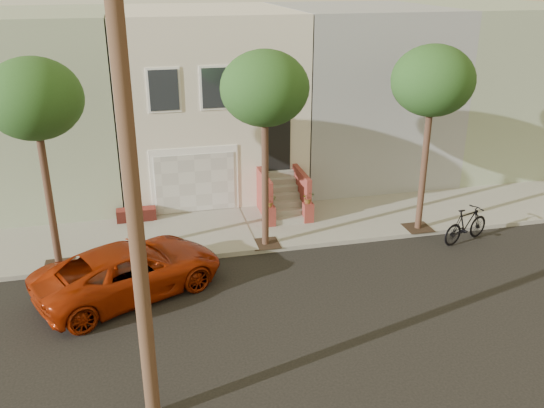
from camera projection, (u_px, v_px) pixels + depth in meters
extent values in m
plane|color=black|center=(261.00, 314.00, 15.61)|extent=(90.00, 90.00, 0.00)
cube|color=gray|center=(228.00, 231.00, 20.40)|extent=(40.00, 3.70, 0.15)
cube|color=beige|center=(203.00, 96.00, 24.34)|extent=(7.00, 8.00, 7.00)
cube|color=#97AB8A|center=(31.00, 105.00, 22.87)|extent=(6.50, 8.00, 7.00)
cube|color=gray|center=(356.00, 89.00, 25.80)|extent=(6.50, 8.00, 7.00)
cube|color=#97AB8A|center=(487.00, 83.00, 27.20)|extent=(6.50, 8.00, 7.00)
cube|color=white|center=(195.00, 180.00, 21.40)|extent=(3.20, 0.12, 2.50)
cube|color=silver|center=(195.00, 183.00, 21.38)|extent=(2.90, 0.06, 2.20)
cube|color=gray|center=(203.00, 231.00, 20.18)|extent=(3.20, 3.70, 0.02)
cube|color=maroon|center=(136.00, 214.00, 21.02)|extent=(1.40, 0.45, 0.44)
cube|color=black|center=(277.00, 145.00, 21.59)|extent=(1.00, 0.06, 2.00)
cube|color=#3F4751|center=(164.00, 90.00, 19.90)|extent=(1.00, 0.06, 1.40)
cube|color=white|center=(164.00, 90.00, 19.92)|extent=(1.15, 0.05, 1.55)
cube|color=#3F4751|center=(216.00, 88.00, 20.29)|extent=(1.00, 0.06, 1.40)
cube|color=white|center=(216.00, 88.00, 20.31)|extent=(1.15, 0.05, 1.55)
cube|color=#3F4751|center=(266.00, 86.00, 20.68)|extent=(1.00, 0.06, 1.40)
cube|color=white|center=(266.00, 86.00, 20.70)|extent=(1.15, 0.05, 1.55)
cube|color=gray|center=(289.00, 220.00, 20.84)|extent=(1.20, 0.28, 0.20)
cube|color=gray|center=(287.00, 212.00, 21.02)|extent=(1.20, 0.28, 0.20)
cube|color=gray|center=(285.00, 204.00, 21.19)|extent=(1.20, 0.28, 0.20)
cube|color=gray|center=(283.00, 196.00, 21.37)|extent=(1.20, 0.28, 0.20)
cube|color=gray|center=(281.00, 189.00, 21.55)|extent=(1.20, 0.28, 0.20)
cube|color=gray|center=(279.00, 181.00, 21.73)|extent=(1.20, 0.28, 0.20)
cube|color=gray|center=(278.00, 174.00, 21.90)|extent=(1.20, 0.28, 0.20)
cube|color=maroon|center=(265.00, 195.00, 21.18)|extent=(0.18, 1.96, 1.60)
cube|color=maroon|center=(301.00, 192.00, 21.49)|extent=(0.18, 1.96, 1.60)
cube|color=maroon|center=(270.00, 216.00, 20.56)|extent=(0.35, 0.35, 0.70)
imported|color=#21491A|center=(270.00, 201.00, 20.34)|extent=(0.40, 0.35, 0.45)
cube|color=maroon|center=(308.00, 212.00, 20.86)|extent=(0.35, 0.35, 0.70)
imported|color=#21491A|center=(308.00, 197.00, 20.65)|extent=(0.41, 0.35, 0.45)
cube|color=#2D2116|center=(59.00, 265.00, 17.88)|extent=(0.90, 0.90, 0.02)
cylinder|color=#3D261B|center=(50.00, 202.00, 17.10)|extent=(0.22, 0.22, 4.20)
ellipsoid|color=#21491A|center=(34.00, 99.00, 15.95)|extent=(2.70, 2.57, 2.29)
cube|color=#2D2116|center=(265.00, 244.00, 19.28)|extent=(0.90, 0.90, 0.02)
cylinder|color=#3D261B|center=(265.00, 184.00, 18.50)|extent=(0.22, 0.22, 4.20)
ellipsoid|color=#21491A|center=(265.00, 88.00, 17.35)|extent=(2.70, 2.57, 2.29)
cube|color=#2D2116|center=(418.00, 228.00, 20.47)|extent=(0.90, 0.90, 0.02)
cylinder|color=#3D261B|center=(423.00, 171.00, 19.68)|extent=(0.22, 0.22, 4.20)
ellipsoid|color=#21491A|center=(433.00, 81.00, 18.54)|extent=(2.70, 2.57, 2.29)
cylinder|color=#4B3223|center=(132.00, 190.00, 10.20)|extent=(0.30, 0.30, 10.00)
imported|color=#902307|center=(130.00, 270.00, 16.38)|extent=(5.81, 4.40, 1.47)
imported|color=black|center=(466.00, 225.00, 19.58)|extent=(2.12, 1.23, 1.23)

